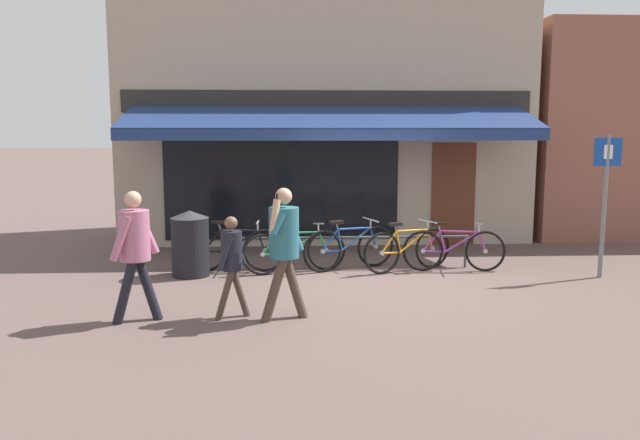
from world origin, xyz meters
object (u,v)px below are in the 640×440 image
object	(u,v)px
pedestrian_second_adult	(135,243)
litter_bin	(190,243)
bicycle_black	(234,249)
pedestrian_child	(232,256)
bicycle_orange	(407,249)
bicycle_green	(294,251)
parking_sign	(605,190)
bicycle_blue	(349,247)
bicycle_purple	(454,249)
pedestrian_adult	(284,240)

from	to	relation	value
pedestrian_second_adult	litter_bin	size ratio (longest dim) A/B	1.53
bicycle_black	pedestrian_child	bearing A→B (deg)	-84.44
bicycle_black	bicycle_orange	world-z (taller)	bicycle_black
bicycle_green	litter_bin	distance (m)	1.71
pedestrian_second_adult	litter_bin	xyz separation A→B (m)	(0.28, 2.46, -0.45)
bicycle_orange	parking_sign	xyz separation A→B (m)	(3.03, -0.62, 1.04)
bicycle_blue	bicycle_green	bearing A→B (deg)	165.80
bicycle_purple	pedestrian_adult	bearing A→B (deg)	-133.62
bicycle_black	pedestrian_child	xyz separation A→B (m)	(0.20, -2.63, 0.41)
pedestrian_second_adult	bicycle_orange	bearing A→B (deg)	-140.73
bicycle_blue	pedestrian_second_adult	size ratio (longest dim) A/B	0.99
bicycle_purple	bicycle_black	bearing A→B (deg)	-178.11
bicycle_blue	pedestrian_child	world-z (taller)	pedestrian_child
pedestrian_adult	pedestrian_child	bearing A→B (deg)	-3.07
bicycle_green	bicycle_blue	world-z (taller)	bicycle_blue
bicycle_orange	litter_bin	xyz separation A→B (m)	(-3.59, -0.16, 0.16)
bicycle_blue	bicycle_orange	world-z (taller)	bicycle_blue
pedestrian_second_adult	parking_sign	xyz separation A→B (m)	(6.90, 2.00, 0.43)
bicycle_black	pedestrian_adult	bearing A→B (deg)	-71.34
pedestrian_adult	parking_sign	xyz separation A→B (m)	(5.08, 2.00, 0.40)
bicycle_orange	bicycle_purple	xyz separation A→B (m)	(0.78, -0.03, -0.01)
pedestrian_adult	litter_bin	xyz separation A→B (m)	(-1.54, 2.46, -0.48)
pedestrian_adult	bicycle_purple	bearing A→B (deg)	-132.31
bicycle_purple	bicycle_orange	bearing A→B (deg)	-178.00
bicycle_green	pedestrian_adult	bearing A→B (deg)	-109.14
bicycle_green	pedestrian_child	xyz separation A→B (m)	(-0.81, -2.54, 0.43)
bicycle_black	bicycle_green	distance (m)	1.01
bicycle_purple	pedestrian_child	size ratio (longest dim) A/B	1.33
litter_bin	bicycle_purple	bearing A→B (deg)	1.76
bicycle_green	pedestrian_second_adult	xyz separation A→B (m)	(-1.98, -2.63, 0.62)
bicycle_orange	pedestrian_second_adult	bearing A→B (deg)	-169.57
bicycle_green	pedestrian_second_adult	distance (m)	3.35
bicycle_blue	pedestrian_adult	distance (m)	3.06
bicycle_blue	parking_sign	bearing A→B (deg)	-34.63
bicycle_blue	parking_sign	world-z (taller)	parking_sign
bicycle_blue	bicycle_purple	xyz separation A→B (m)	(1.75, -0.19, -0.02)
bicycle_orange	bicycle_purple	distance (m)	0.78
bicycle_orange	pedestrian_adult	distance (m)	3.39
bicycle_blue	litter_bin	size ratio (longest dim) A/B	1.52
bicycle_purple	litter_bin	distance (m)	4.38
bicycle_purple	pedestrian_adult	size ratio (longest dim) A/B	1.04
bicycle_green	bicycle_orange	world-z (taller)	bicycle_orange
bicycle_black	pedestrian_second_adult	bearing A→B (deg)	-108.31
bicycle_orange	litter_bin	world-z (taller)	litter_bin
pedestrian_second_adult	pedestrian_adult	bearing A→B (deg)	-174.83
bicycle_purple	pedestrian_child	bearing A→B (deg)	-140.50
bicycle_blue	pedestrian_adult	world-z (taller)	pedestrian_adult
bicycle_black	bicycle_purple	size ratio (longest dim) A/B	0.99
pedestrian_adult	parking_sign	distance (m)	5.48
bicycle_purple	pedestrian_second_adult	size ratio (longest dim) A/B	1.06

